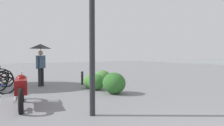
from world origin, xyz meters
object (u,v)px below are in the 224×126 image
motorcycle (21,89)px  bollard_near (110,82)px  bollard_mid (82,78)px  pedestrian (41,53)px

motorcycle → bollard_near: 3.29m
motorcycle → bollard_mid: (2.85, -3.10, -0.14)m
motorcycle → pedestrian: size_ratio=1.07×
motorcycle → bollard_near: motorcycle is taller
bollard_near → motorcycle: bearing=96.2°
bollard_near → bollard_mid: size_ratio=1.16×
pedestrian → bollard_near: (-3.07, -2.05, -1.18)m
bollard_near → bollard_mid: (2.50, 0.17, -0.06)m
bollard_mid → pedestrian: bearing=73.1°
motorcycle → bollard_near: bearing=-83.8°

